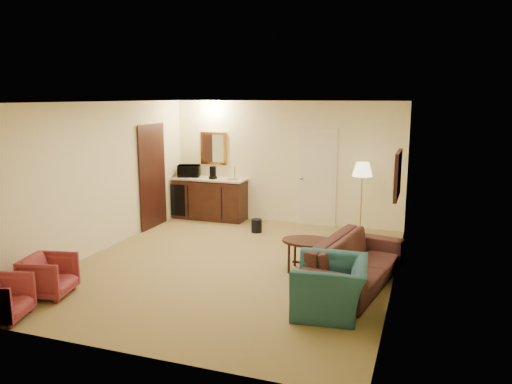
{
  "coord_description": "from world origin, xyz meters",
  "views": [
    {
      "loc": [
        2.9,
        -7.15,
        2.69
      ],
      "look_at": [
        0.21,
        0.5,
        1.13
      ],
      "focal_mm": 35.0,
      "sensor_mm": 36.0,
      "label": 1
    }
  ],
  "objects_px": {
    "wetbar_cabinet": "(210,199)",
    "coffee_maker": "(213,173)",
    "sofa": "(356,255)",
    "teal_armchair": "(331,278)",
    "microwave": "(189,170)",
    "waste_bin": "(257,226)",
    "rose_chair_far": "(2,297)",
    "rose_chair_near": "(49,274)",
    "coffee_table": "(310,256)",
    "floor_lamp": "(361,200)"
  },
  "relations": [
    {
      "from": "rose_chair_near",
      "to": "coffee_table",
      "type": "xyz_separation_m",
      "value": [
        3.14,
        2.1,
        -0.06
      ]
    },
    {
      "from": "wetbar_cabinet",
      "to": "rose_chair_far",
      "type": "bearing_deg",
      "value": -92.59
    },
    {
      "from": "wetbar_cabinet",
      "to": "floor_lamp",
      "type": "xyz_separation_m",
      "value": [
        3.35,
        -0.32,
        0.27
      ]
    },
    {
      "from": "sofa",
      "to": "teal_armchair",
      "type": "height_order",
      "value": "teal_armchair"
    },
    {
      "from": "sofa",
      "to": "coffee_maker",
      "type": "distance_m",
      "value": 4.54
    },
    {
      "from": "wetbar_cabinet",
      "to": "microwave",
      "type": "height_order",
      "value": "microwave"
    },
    {
      "from": "rose_chair_near",
      "to": "coffee_maker",
      "type": "distance_m",
      "value": 4.72
    },
    {
      "from": "wetbar_cabinet",
      "to": "microwave",
      "type": "distance_m",
      "value": 0.8
    },
    {
      "from": "coffee_table",
      "to": "floor_lamp",
      "type": "xyz_separation_m",
      "value": [
        0.46,
        2.3,
        0.48
      ]
    },
    {
      "from": "coffee_table",
      "to": "microwave",
      "type": "distance_m",
      "value": 4.36
    },
    {
      "from": "sofa",
      "to": "floor_lamp",
      "type": "relative_size",
      "value": 1.55
    },
    {
      "from": "teal_armchair",
      "to": "coffee_table",
      "type": "height_order",
      "value": "teal_armchair"
    },
    {
      "from": "floor_lamp",
      "to": "coffee_table",
      "type": "bearing_deg",
      "value": -101.37
    },
    {
      "from": "microwave",
      "to": "coffee_maker",
      "type": "bearing_deg",
      "value": -25.17
    },
    {
      "from": "coffee_table",
      "to": "waste_bin",
      "type": "distance_m",
      "value": 2.45
    },
    {
      "from": "rose_chair_far",
      "to": "coffee_table",
      "type": "xyz_separation_m",
      "value": [
        3.14,
        2.9,
        -0.04
      ]
    },
    {
      "from": "sofa",
      "to": "rose_chair_far",
      "type": "bearing_deg",
      "value": 134.19
    },
    {
      "from": "rose_chair_far",
      "to": "waste_bin",
      "type": "relative_size",
      "value": 2.22
    },
    {
      "from": "rose_chair_far",
      "to": "microwave",
      "type": "bearing_deg",
      "value": -12.88
    },
    {
      "from": "sofa",
      "to": "wetbar_cabinet",
      "type": "bearing_deg",
      "value": 61.51
    },
    {
      "from": "coffee_maker",
      "to": "rose_chair_near",
      "type": "bearing_deg",
      "value": -75.7
    },
    {
      "from": "wetbar_cabinet",
      "to": "sofa",
      "type": "relative_size",
      "value": 0.73
    },
    {
      "from": "teal_armchair",
      "to": "microwave",
      "type": "bearing_deg",
      "value": -141.03
    },
    {
      "from": "waste_bin",
      "to": "coffee_table",
      "type": "bearing_deg",
      "value": -50.96
    },
    {
      "from": "floor_lamp",
      "to": "coffee_maker",
      "type": "distance_m",
      "value": 3.26
    },
    {
      "from": "floor_lamp",
      "to": "coffee_maker",
      "type": "relative_size",
      "value": 5.35
    },
    {
      "from": "coffee_table",
      "to": "waste_bin",
      "type": "xyz_separation_m",
      "value": [
        -1.54,
        1.9,
        -0.12
      ]
    },
    {
      "from": "sofa",
      "to": "teal_armchair",
      "type": "distance_m",
      "value": 1.08
    },
    {
      "from": "coffee_table",
      "to": "floor_lamp",
      "type": "distance_m",
      "value": 2.39
    },
    {
      "from": "rose_chair_far",
      "to": "sofa",
      "type": "bearing_deg",
      "value": -71.34
    },
    {
      "from": "rose_chair_near",
      "to": "floor_lamp",
      "type": "bearing_deg",
      "value": -51.47
    },
    {
      "from": "coffee_table",
      "to": "sofa",
      "type": "bearing_deg",
      "value": -20.28
    },
    {
      "from": "wetbar_cabinet",
      "to": "coffee_table",
      "type": "height_order",
      "value": "wetbar_cabinet"
    },
    {
      "from": "waste_bin",
      "to": "coffee_maker",
      "type": "relative_size",
      "value": 0.98
    },
    {
      "from": "sofa",
      "to": "microwave",
      "type": "distance_m",
      "value": 5.08
    },
    {
      "from": "teal_armchair",
      "to": "waste_bin",
      "type": "relative_size",
      "value": 3.83
    },
    {
      "from": "sofa",
      "to": "coffee_maker",
      "type": "xyz_separation_m",
      "value": [
        -3.51,
        2.82,
        0.61
      ]
    },
    {
      "from": "wetbar_cabinet",
      "to": "teal_armchair",
      "type": "distance_m",
      "value": 5.26
    },
    {
      "from": "coffee_table",
      "to": "microwave",
      "type": "height_order",
      "value": "microwave"
    },
    {
      "from": "sofa",
      "to": "floor_lamp",
      "type": "xyz_separation_m",
      "value": [
        -0.28,
        2.57,
        0.29
      ]
    },
    {
      "from": "wetbar_cabinet",
      "to": "rose_chair_far",
      "type": "relative_size",
      "value": 2.76
    },
    {
      "from": "coffee_maker",
      "to": "teal_armchair",
      "type": "bearing_deg",
      "value": -30.38
    },
    {
      "from": "coffee_maker",
      "to": "sofa",
      "type": "bearing_deg",
      "value": -19.9
    },
    {
      "from": "waste_bin",
      "to": "microwave",
      "type": "xyz_separation_m",
      "value": [
        -1.85,
        0.72,
        0.95
      ]
    },
    {
      "from": "coffee_table",
      "to": "floor_lamp",
      "type": "height_order",
      "value": "floor_lamp"
    },
    {
      "from": "coffee_table",
      "to": "coffee_maker",
      "type": "height_order",
      "value": "coffee_maker"
    },
    {
      "from": "rose_chair_near",
      "to": "waste_bin",
      "type": "relative_size",
      "value": 2.32
    },
    {
      "from": "sofa",
      "to": "floor_lamp",
      "type": "bearing_deg",
      "value": 16.23
    },
    {
      "from": "coffee_table",
      "to": "coffee_maker",
      "type": "relative_size",
      "value": 3.24
    },
    {
      "from": "wetbar_cabinet",
      "to": "coffee_maker",
      "type": "xyz_separation_m",
      "value": [
        0.12,
        -0.07,
        0.6
      ]
    }
  ]
}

